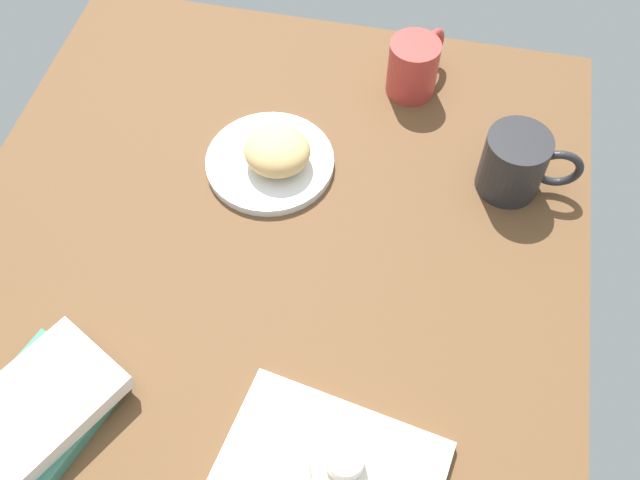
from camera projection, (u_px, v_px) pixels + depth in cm
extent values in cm
cube|color=brown|center=(256.00, 290.00, 99.86)|extent=(110.00, 90.00, 4.00)
cylinder|color=white|center=(270.00, 162.00, 109.10)|extent=(19.52, 19.52, 1.40)
ellipsoid|color=tan|center=(277.00, 151.00, 105.83)|extent=(10.97, 11.28, 5.52)
cylinder|color=silver|center=(345.00, 460.00, 81.81)|extent=(4.57, 4.57, 2.78)
cylinder|color=#CA5420|center=(345.00, 457.00, 80.91)|extent=(3.75, 3.75, 0.40)
cube|color=#387260|center=(27.00, 429.00, 85.82)|extent=(24.79, 19.98, 2.08)
cube|color=silver|center=(28.00, 415.00, 84.40)|extent=(25.18, 21.43, 2.52)
cylinder|color=#262628|center=(513.00, 163.00, 103.42)|extent=(9.36, 9.36, 10.03)
cylinder|color=olive|center=(520.00, 143.00, 99.74)|extent=(7.67, 7.67, 0.40)
torus|color=#262628|center=(558.00, 169.00, 102.87)|extent=(1.60, 7.27, 7.22)
cylinder|color=#B23833|center=(413.00, 68.00, 114.72)|extent=(8.08, 8.08, 9.49)
cylinder|color=#B46933|center=(416.00, 47.00, 111.27)|extent=(6.62, 6.62, 0.40)
torus|color=#B23833|center=(431.00, 48.00, 117.20)|extent=(6.76, 3.98, 6.89)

